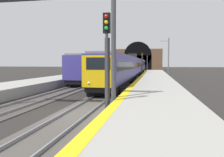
# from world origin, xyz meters

# --- Properties ---
(ground_plane) EXTENTS (320.00, 320.00, 0.00)m
(ground_plane) POSITION_xyz_m (0.00, 0.00, 0.00)
(ground_plane) COLOR #282623
(platform_right) EXTENTS (112.00, 4.61, 0.94)m
(platform_right) POSITION_xyz_m (0.00, -4.45, 0.47)
(platform_right) COLOR #9E9B93
(platform_right) RESTS_ON ground_plane
(platform_right_edge_strip) EXTENTS (112.00, 0.50, 0.01)m
(platform_right_edge_strip) POSITION_xyz_m (0.00, -2.40, 0.94)
(platform_right_edge_strip) COLOR yellow
(platform_right_edge_strip) RESTS_ON platform_right
(track_main_line) EXTENTS (160.00, 2.83, 0.21)m
(track_main_line) POSITION_xyz_m (0.00, 0.00, 0.04)
(track_main_line) COLOR #4C4742
(track_main_line) RESTS_ON ground_plane
(track_adjacent_line) EXTENTS (160.00, 3.01, 0.21)m
(track_adjacent_line) POSITION_xyz_m (0.00, 4.78, 0.04)
(track_adjacent_line) COLOR #423D38
(track_adjacent_line) RESTS_ON ground_plane
(train_main_approaching) EXTENTS (56.59, 3.00, 4.86)m
(train_main_approaching) POSITION_xyz_m (33.52, 0.00, 2.27)
(train_main_approaching) COLOR navy
(train_main_approaching) RESTS_ON ground_plane
(train_adjacent_platform) EXTENTS (38.23, 2.89, 4.09)m
(train_adjacent_platform) POSITION_xyz_m (31.58, 4.78, 2.35)
(train_adjacent_platform) COLOR navy
(train_adjacent_platform) RESTS_ON ground_plane
(railway_signal_near) EXTENTS (0.39, 0.38, 5.60)m
(railway_signal_near) POSITION_xyz_m (-0.45, -1.83, 3.37)
(railway_signal_near) COLOR #38383D
(railway_signal_near) RESTS_ON ground_plane
(railway_signal_mid) EXTENTS (0.39, 0.38, 5.18)m
(railway_signal_mid) POSITION_xyz_m (36.28, -1.83, 3.03)
(railway_signal_mid) COLOR #38383D
(railway_signal_mid) RESTS_ON ground_plane
(railway_signal_far) EXTENTS (0.39, 0.38, 5.87)m
(railway_signal_far) POSITION_xyz_m (74.07, -1.83, 3.51)
(railway_signal_far) COLOR #4C4C54
(railway_signal_far) RESTS_ON ground_plane
(overhead_signal_gantry) EXTENTS (0.70, 8.96, 7.75)m
(overhead_signal_gantry) POSITION_xyz_m (0.89, 2.39, 5.83)
(overhead_signal_gantry) COLOR #3F3F47
(overhead_signal_gantry) RESTS_ON ground_plane
(tunnel_portal) EXTENTS (3.05, 20.29, 11.87)m
(tunnel_portal) POSITION_xyz_m (84.18, 2.39, 4.45)
(tunnel_portal) COLOR brown
(tunnel_portal) RESTS_ON ground_plane
(catenary_mast_near) EXTENTS (0.22, 1.84, 7.98)m
(catenary_mast_near) POSITION_xyz_m (34.61, -7.13, 4.08)
(catenary_mast_near) COLOR #595B60
(catenary_mast_near) RESTS_ON ground_plane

